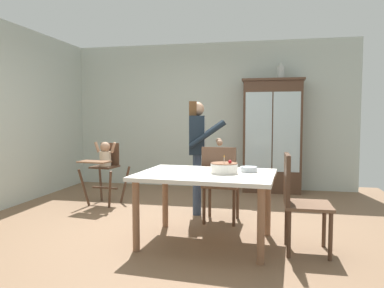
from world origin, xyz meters
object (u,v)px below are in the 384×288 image
object	(u,v)px
birthday_cake	(224,168)
serving_bowl	(249,169)
high_chair_with_toddler	(105,161)
china_cabinet	(272,136)
dining_table	(206,182)
dining_chair_far_side	(220,179)
dining_chair_right_end	(297,196)
ceramic_vase	(281,72)
adult_person	(198,143)

from	to	relation	value
birthday_cake	serving_bowl	size ratio (longest dim) A/B	1.56
high_chair_with_toddler	birthday_cake	xyz separation A→B (m)	(1.97, -1.38, 0.14)
china_cabinet	dining_table	distance (m)	2.98
dining_table	serving_bowl	world-z (taller)	serving_bowl
dining_chair_far_side	dining_chair_right_end	world-z (taller)	same
serving_bowl	birthday_cake	bearing A→B (deg)	-147.98
china_cabinet	dining_chair_far_side	size ratio (longest dim) A/B	2.07
dining_chair_far_side	ceramic_vase	bearing A→B (deg)	-107.67
dining_chair_far_side	china_cabinet	bearing A→B (deg)	-104.49
serving_bowl	dining_chair_right_end	xyz separation A→B (m)	(0.48, -0.24, -0.21)
ceramic_vase	high_chair_with_toddler	world-z (taller)	ceramic_vase
birthday_cake	ceramic_vase	bearing A→B (deg)	77.31
dining_chair_far_side	dining_chair_right_end	bearing A→B (deg)	139.19
dining_chair_right_end	dining_table	bearing A→B (deg)	85.03
birthday_cake	dining_chair_right_end	size ratio (longest dim) A/B	0.29
dining_table	serving_bowl	bearing A→B (deg)	21.06
china_cabinet	high_chair_with_toddler	distance (m)	2.91
dining_table	dining_chair_right_end	xyz separation A→B (m)	(0.91, -0.07, -0.09)
dining_table	dining_chair_far_side	size ratio (longest dim) A/B	1.52
high_chair_with_toddler	dining_chair_right_end	world-z (taller)	dining_chair_right_end
high_chair_with_toddler	serving_bowl	distance (m)	2.53
ceramic_vase	serving_bowl	bearing A→B (deg)	-98.44
adult_person	dining_chair_far_side	world-z (taller)	adult_person
ceramic_vase	dining_chair_far_side	distance (m)	2.76
dining_table	serving_bowl	xyz separation A→B (m)	(0.43, 0.17, 0.12)
adult_person	dining_chair_far_side	distance (m)	0.70
adult_person	dining_table	size ratio (longest dim) A/B	1.05
ceramic_vase	dining_table	distance (m)	3.33
china_cabinet	ceramic_vase	bearing A→B (deg)	1.58
high_chair_with_toddler	serving_bowl	bearing A→B (deg)	-21.74
dining_table	serving_bowl	distance (m)	0.48
china_cabinet	dining_table	size ratio (longest dim) A/B	1.36
high_chair_with_toddler	dining_table	distance (m)	2.26
ceramic_vase	high_chair_with_toddler	size ratio (longest dim) A/B	0.28
serving_bowl	adult_person	bearing A→B (deg)	126.72
birthday_cake	dining_chair_far_side	size ratio (longest dim) A/B	0.29
high_chair_with_toddler	dining_chair_right_end	xyz separation A→B (m)	(2.69, -1.46, -0.10)
adult_person	birthday_cake	distance (m)	1.26
high_chair_with_toddler	dining_chair_far_side	world-z (taller)	dining_chair_far_side
adult_person	serving_bowl	bearing A→B (deg)	-152.31
china_cabinet	dining_chair_far_side	distance (m)	2.29
dining_chair_right_end	dining_chair_far_side	bearing A→B (deg)	46.44
dining_chair_far_side	birthday_cake	bearing A→B (deg)	102.76
dining_table	dining_chair_far_side	bearing A→B (deg)	85.81
birthday_cake	serving_bowl	world-z (taller)	birthday_cake
high_chair_with_toddler	dining_chair_far_side	bearing A→B (deg)	-12.58
china_cabinet	high_chair_with_toddler	bearing A→B (deg)	-149.08
high_chair_with_toddler	birthday_cake	world-z (taller)	high_chair_with_toddler
ceramic_vase	dining_chair_far_side	world-z (taller)	ceramic_vase
birthday_cake	dining_chair_far_side	bearing A→B (deg)	100.54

